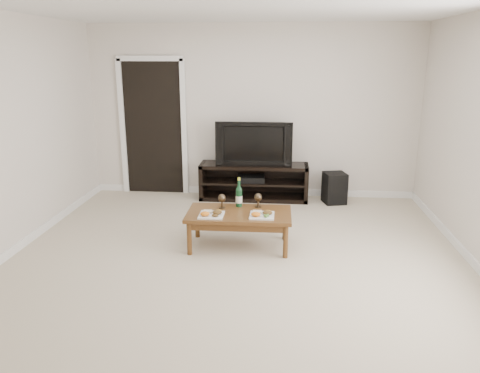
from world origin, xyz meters
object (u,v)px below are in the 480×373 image
media_console (254,182)px  coffee_table (239,230)px  subwoofer (334,188)px  television (254,143)px

media_console → coffee_table: 1.88m
subwoofer → television: bearing=161.5°
media_console → subwoofer: size_ratio=3.56×
television → coffee_table: (-0.05, -1.87, -0.67)m
television → subwoofer: bearing=-4.1°
coffee_table → media_console: bearing=88.4°
media_console → television: (0.00, 0.00, 0.60)m
media_console → subwoofer: bearing=-4.2°
subwoofer → coffee_table: subwoofer is taller
media_console → subwoofer: media_console is taller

